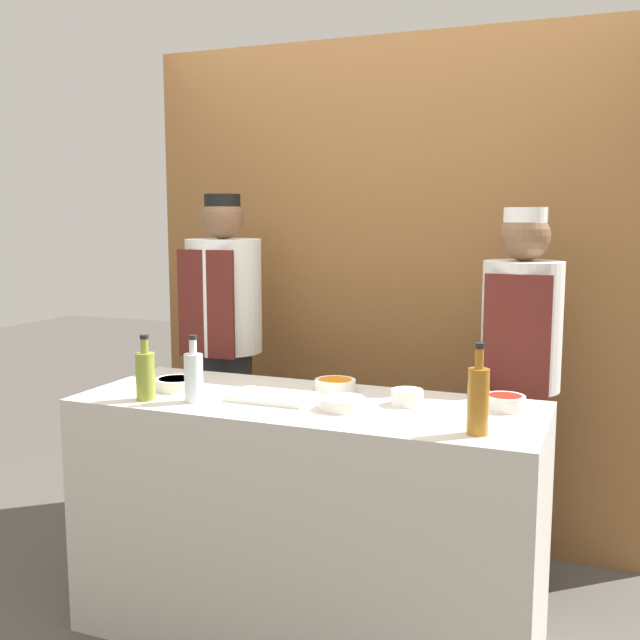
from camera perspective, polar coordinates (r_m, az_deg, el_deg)
The scene contains 14 objects.
ground_plane at distance 3.09m, azimuth -0.96°, elevation -22.72°, with size 14.00×14.00×0.00m, color #4C4742.
cabinet_wall at distance 3.68m, azimuth 5.45°, elevation 2.11°, with size 2.43×0.18×2.40m.
counter at distance 2.88m, azimuth -0.98°, elevation -14.94°, with size 1.69×0.64×0.91m.
sauce_bowl_red at distance 2.68m, azimuth 13.90°, elevation -6.06°, with size 0.14×0.14×0.05m.
sauce_bowl_brown at distance 2.95m, azimuth -10.90°, elevation -4.76°, with size 0.16×0.16×0.04m.
sauce_bowl_yellow at distance 2.61m, azimuth 1.72°, elevation -6.32°, with size 0.16×0.16×0.04m.
sauce_bowl_orange at distance 2.89m, azimuth 1.16°, elevation -4.92°, with size 0.16×0.16×0.04m.
sauce_bowl_white at distance 2.69m, azimuth 6.66°, elevation -5.79°, with size 0.11×0.11×0.06m.
cutting_board at distance 2.76m, azimuth -3.63°, elevation -5.87°, with size 0.30×0.19×0.02m.
bottle_amber at distance 2.35m, azimuth 11.96°, elevation -5.90°, with size 0.07×0.07×0.29m.
bottle_clear at distance 2.74m, azimuth -9.60°, elevation -4.22°, with size 0.07×0.07×0.24m.
bottle_oil at distance 2.80m, azimuth -13.16°, elevation -4.06°, with size 0.07×0.07×0.24m.
chef_left at distance 3.57m, azimuth -7.26°, elevation -2.89°, with size 0.35×0.35×1.67m.
chef_right at distance 3.16m, azimuth 14.94°, elevation -5.00°, with size 0.32×0.32×1.61m.
Camera 1 is at (1.03, -2.45, 1.58)m, focal length 42.00 mm.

